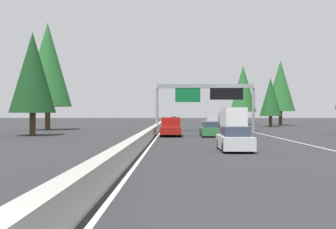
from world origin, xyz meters
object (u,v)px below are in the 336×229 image
at_px(sedan_far_left, 235,140).
at_px(box_truck_mid_center, 232,119).
at_px(conifer_right_distant, 243,89).
at_px(conifer_right_mid, 271,97).
at_px(conifer_left_near, 33,73).
at_px(sign_gantry_overhead, 207,94).
at_px(minivan_distant_a, 211,120).
at_px(sedan_near_right, 174,119).
at_px(conifer_left_mid, 48,65).
at_px(conifer_right_far, 280,86).
at_px(sedan_far_right, 210,130).
at_px(pickup_mid_right, 171,127).

relative_size(sedan_far_left, box_truck_mid_center, 0.52).
xyz_separation_m(box_truck_mid_center, conifer_right_distant, (35.68, -7.18, 5.82)).
relative_size(conifer_right_mid, conifer_left_near, 0.79).
height_order(sign_gantry_overhead, minivan_distant_a, sign_gantry_overhead).
bearing_deg(sedan_near_right, conifer_left_mid, 164.97).
xyz_separation_m(minivan_distant_a, conifer_left_mid, (-24.59, 24.80, 8.08)).
bearing_deg(sedan_far_left, conifer_right_mid, -15.39).
height_order(conifer_right_far, conifer_left_mid, conifer_left_mid).
relative_size(box_truck_mid_center, conifer_right_mid, 1.01).
bearing_deg(conifer_right_far, minivan_distant_a, 84.78).
bearing_deg(conifer_right_far, conifer_left_mid, 121.62).
relative_size(sedan_far_right, minivan_distant_a, 0.88).
distance_m(sign_gantry_overhead, sedan_near_right, 69.28).
bearing_deg(box_truck_mid_center, conifer_left_near, 111.42).
bearing_deg(conifer_left_mid, conifer_right_distant, -47.44).
relative_size(sedan_far_right, conifer_right_far, 0.35).
bearing_deg(minivan_distant_a, conifer_right_distant, -56.70).
xyz_separation_m(conifer_right_mid, conifer_right_far, (9.06, -3.98, 2.52)).
distance_m(sedan_far_left, sedan_near_right, 97.42).
bearing_deg(pickup_mid_right, box_truck_mid_center, -40.08).
distance_m(sign_gantry_overhead, sedan_far_left, 28.61).
bearing_deg(sedan_far_left, minivan_distant_a, -3.68).
relative_size(box_truck_mid_center, pickup_mid_right, 1.52).
distance_m(sedan_far_left, conifer_left_mid, 39.59).
xyz_separation_m(sedan_far_left, conifer_right_mid, (46.74, -12.86, 4.41)).
bearing_deg(conifer_right_far, conifer_right_mid, 156.27).
bearing_deg(box_truck_mid_center, sign_gantry_overhead, 50.33).
bearing_deg(conifer_right_distant, conifer_right_mid, -171.34).
xyz_separation_m(sign_gantry_overhead, pickup_mid_right, (-11.22, 4.47, -3.88)).
bearing_deg(conifer_left_mid, minivan_distant_a, -45.25).
distance_m(pickup_mid_right, conifer_right_distant, 47.26).
xyz_separation_m(sedan_far_right, minivan_distant_a, (41.23, -3.79, 0.27)).
xyz_separation_m(sedan_far_left, minivan_distant_a, (57.01, -3.67, 0.27)).
distance_m(conifer_right_far, conifer_left_near, 51.93).
bearing_deg(box_truck_mid_center, sedan_far_left, 172.47).
height_order(sign_gantry_overhead, conifer_left_near, conifer_left_near).
relative_size(sedan_far_right, conifer_right_distant, 0.36).
bearing_deg(sedan_far_right, conifer_left_mid, 51.62).
height_order(pickup_mid_right, conifer_left_mid, conifer_left_mid).
relative_size(sign_gantry_overhead, conifer_left_mid, 0.85).
bearing_deg(conifer_right_mid, conifer_left_mid, 112.84).
bearing_deg(conifer_right_distant, conifer_left_mid, 132.56).
distance_m(sedan_far_left, conifer_right_distant, 62.84).
bearing_deg(sign_gantry_overhead, conifer_right_distant, -16.91).
height_order(box_truck_mid_center, conifer_right_far, conifer_right_far).
bearing_deg(conifer_right_far, conifer_left_near, 137.66).
bearing_deg(conifer_right_mid, pickup_mid_right, 150.41).
height_order(sedan_far_left, box_truck_mid_center, box_truck_mid_center).
bearing_deg(conifer_right_far, sedan_far_right, 157.03).
height_order(box_truck_mid_center, sedan_near_right, box_truck_mid_center).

